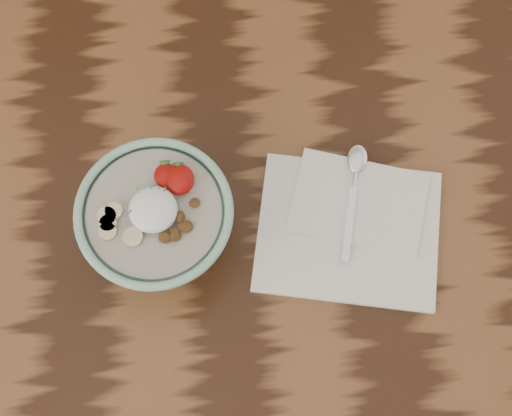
# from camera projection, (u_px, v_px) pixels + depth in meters

# --- Properties ---
(table) EXTENTS (1.60, 0.90, 0.75)m
(table) POSITION_uv_depth(u_px,v_px,m) (227.00, 262.00, 1.04)
(table) COLOR black
(table) RESTS_ON ground
(breakfast_bowl) EXTENTS (0.19, 0.19, 0.13)m
(breakfast_bowl) POSITION_uv_depth(u_px,v_px,m) (158.00, 221.00, 0.90)
(breakfast_bowl) COLOR #8BBBA0
(breakfast_bowl) RESTS_ON table
(napkin) EXTENTS (0.28, 0.24, 0.01)m
(napkin) POSITION_uv_depth(u_px,v_px,m) (350.00, 225.00, 0.96)
(napkin) COLOR white
(napkin) RESTS_ON table
(spoon) EXTENTS (0.06, 0.17, 0.01)m
(spoon) POSITION_uv_depth(u_px,v_px,m) (355.00, 175.00, 0.97)
(spoon) COLOR silver
(spoon) RESTS_ON napkin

